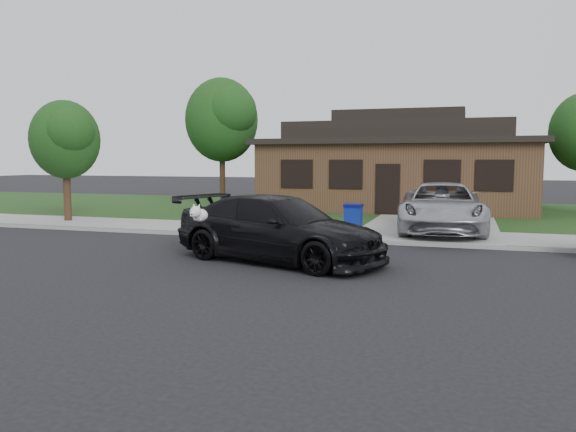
% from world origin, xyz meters
% --- Properties ---
extents(ground, '(120.00, 120.00, 0.00)m').
position_xyz_m(ground, '(0.00, 0.00, 0.00)').
color(ground, black).
rests_on(ground, ground).
extents(sidewalk, '(60.00, 3.00, 0.12)m').
position_xyz_m(sidewalk, '(0.00, 5.00, 0.06)').
color(sidewalk, gray).
rests_on(sidewalk, ground).
extents(curb, '(60.00, 0.12, 0.12)m').
position_xyz_m(curb, '(0.00, 3.50, 0.06)').
color(curb, gray).
rests_on(curb, ground).
extents(lawn, '(60.00, 13.00, 0.13)m').
position_xyz_m(lawn, '(0.00, 13.00, 0.07)').
color(lawn, '#193814').
rests_on(lawn, ground).
extents(driveway, '(4.50, 13.00, 0.14)m').
position_xyz_m(driveway, '(6.00, 10.00, 0.07)').
color(driveway, gray).
rests_on(driveway, ground).
extents(sedan, '(5.90, 3.81, 1.59)m').
position_xyz_m(sedan, '(2.86, 0.02, 0.80)').
color(sedan, black).
rests_on(sedan, ground).
extents(minivan, '(2.97, 5.82, 1.58)m').
position_xyz_m(minivan, '(6.43, 6.00, 0.93)').
color(minivan, '#ABADB2').
rests_on(minivan, driveway).
extents(recycling_bin, '(0.56, 0.60, 0.93)m').
position_xyz_m(recycling_bin, '(3.74, 4.88, 0.59)').
color(recycling_bin, navy).
rests_on(recycling_bin, sidewalk).
extents(house, '(12.60, 8.60, 4.65)m').
position_xyz_m(house, '(4.00, 15.00, 2.13)').
color(house, '#422B1C').
rests_on(house, ground).
extents(tree_0, '(3.78, 3.60, 6.34)m').
position_xyz_m(tree_0, '(-4.34, 12.88, 4.48)').
color(tree_0, '#332114').
rests_on(tree_0, ground).
extents(tree_2, '(2.73, 2.60, 4.59)m').
position_xyz_m(tree_2, '(-7.38, 5.11, 3.27)').
color(tree_2, '#332114').
rests_on(tree_2, ground).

